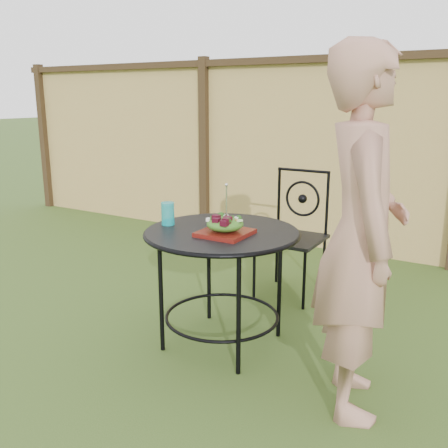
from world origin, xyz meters
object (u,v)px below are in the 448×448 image
patio_chair (294,230)px  patio_table (222,253)px  salad_plate (225,233)px  diner (361,235)px

patio_chair → patio_table: bearing=-92.4°
patio_chair → salad_plate: bearing=-88.6°
patio_table → salad_plate: (0.07, -0.08, 0.15)m
patio_table → patio_chair: size_ratio=0.97×
patio_table → diner: (0.87, -0.20, 0.28)m
patio_table → diner: diner is taller
diner → patio_table: bearing=53.4°
patio_table → patio_chair: 0.99m
diner → salad_plate: (-0.80, 0.12, -0.13)m
salad_plate → diner: bearing=-8.5°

